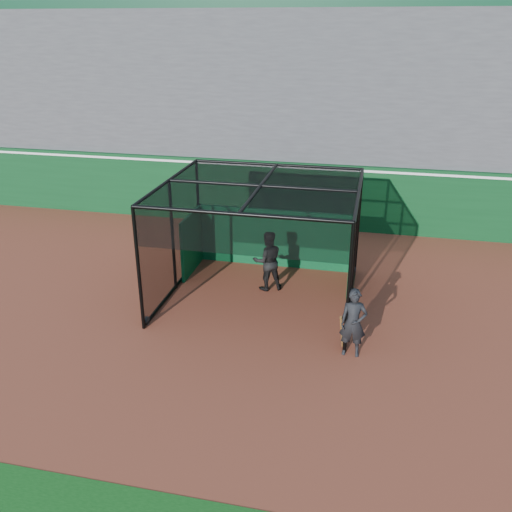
# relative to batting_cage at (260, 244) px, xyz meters

# --- Properties ---
(ground) EXTENTS (120.00, 120.00, 0.00)m
(ground) POSITION_rel_batting_cage_xyz_m (-0.69, -2.32, -1.65)
(ground) COLOR brown
(ground) RESTS_ON ground
(outfield_wall) EXTENTS (50.00, 0.50, 2.50)m
(outfield_wall) POSITION_rel_batting_cage_xyz_m (-0.69, 6.18, -0.36)
(outfield_wall) COLOR #0A3B19
(outfield_wall) RESTS_ON ground
(grandstand) EXTENTS (50.00, 7.85, 8.95)m
(grandstand) POSITION_rel_batting_cage_xyz_m (-0.69, 9.95, 2.83)
(grandstand) COLOR #4C4C4F
(grandstand) RESTS_ON ground
(batting_cage) EXTENTS (5.23, 4.84, 3.30)m
(batting_cage) POSITION_rel_batting_cage_xyz_m (0.00, 0.00, 0.00)
(batting_cage) COLOR black
(batting_cage) RESTS_ON ground
(batter) EXTENTS (1.08, 0.99, 1.80)m
(batter) POSITION_rel_batting_cage_xyz_m (0.10, 0.54, -0.74)
(batter) COLOR black
(batter) RESTS_ON ground
(on_deck_player) EXTENTS (0.64, 0.44, 1.70)m
(on_deck_player) POSITION_rel_batting_cage_xyz_m (2.73, -2.43, -0.80)
(on_deck_player) COLOR black
(on_deck_player) RESTS_ON ground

